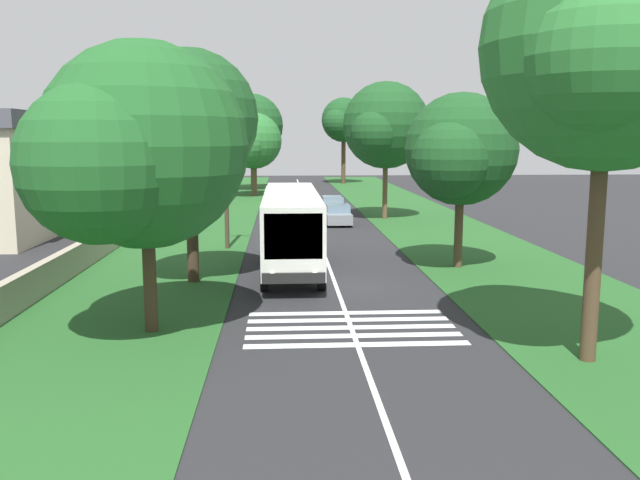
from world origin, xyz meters
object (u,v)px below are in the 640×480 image
(roadside_tree_left_0, at_px, (185,122))
(roadside_tree_right_2, at_px, (458,152))
(coach_bus, at_px, (291,225))
(trailing_car_0, at_px, (338,215))
(roadside_tree_left_3, at_px, (251,142))
(roadside_tree_right_0, at_px, (600,53))
(roadside_tree_left_1, at_px, (250,127))
(utility_pole, at_px, (226,173))
(roadside_tree_right_3, at_px, (384,127))
(trailing_car_1, at_px, (333,205))
(trailing_car_2, at_px, (287,199))
(trailing_car_3, at_px, (287,193))
(roadside_tree_left_2, at_px, (135,151))
(roadside_tree_right_1, at_px, (342,121))

(roadside_tree_left_0, bearing_deg, roadside_tree_right_2, -78.25)
(coach_bus, height_order, trailing_car_0, coach_bus)
(coach_bus, relative_size, roadside_tree_left_3, 1.29)
(roadside_tree_left_0, xyz_separation_m, roadside_tree_right_0, (-10.54, -12.24, 1.55))
(roadside_tree_left_1, xyz_separation_m, roadside_tree_right_2, (-47.51, -11.84, -1.85))
(roadside_tree_left_0, distance_m, roadside_tree_left_1, 50.03)
(roadside_tree_left_1, relative_size, utility_pole, 1.38)
(roadside_tree_left_3, bearing_deg, roadside_tree_right_3, -151.40)
(trailing_car_1, height_order, roadside_tree_right_2, roadside_tree_right_2)
(roadside_tree_right_2, bearing_deg, trailing_car_2, 15.21)
(coach_bus, xyz_separation_m, roadside_tree_left_0, (-2.20, 4.37, 4.60))
(roadside_tree_left_0, height_order, utility_pole, roadside_tree_left_0)
(trailing_car_3, relative_size, utility_pole, 0.53)
(trailing_car_0, bearing_deg, roadside_tree_left_1, 13.64)
(roadside_tree_left_0, bearing_deg, roadside_tree_left_1, -0.31)
(coach_bus, distance_m, roadside_tree_left_2, 11.29)
(coach_bus, xyz_separation_m, roadside_tree_right_0, (-12.74, -7.87, 6.15))
(trailing_car_3, xyz_separation_m, roadside_tree_right_3, (-15.49, -7.16, 6.19))
(trailing_car_3, height_order, roadside_tree_left_3, roadside_tree_left_3)
(trailing_car_1, height_order, roadside_tree_right_1, roadside_tree_right_1)
(trailing_car_2, bearing_deg, trailing_car_0, -164.09)
(roadside_tree_right_2, bearing_deg, roadside_tree_right_1, 0.14)
(roadside_tree_left_2, distance_m, roadside_tree_right_0, 13.34)
(trailing_car_2, xyz_separation_m, roadside_tree_left_1, (19.26, 4.16, 6.62))
(trailing_car_0, relative_size, trailing_car_1, 1.00)
(coach_bus, relative_size, trailing_car_3, 2.60)
(roadside_tree_right_2, relative_size, roadside_tree_right_3, 0.80)
(roadside_tree_left_2, distance_m, roadside_tree_right_1, 68.39)
(trailing_car_0, bearing_deg, coach_bus, 167.85)
(trailing_car_2, height_order, utility_pole, utility_pole)
(roadside_tree_left_1, distance_m, roadside_tree_right_3, 30.66)
(trailing_car_2, height_order, trailing_car_3, same)
(roadside_tree_left_1, bearing_deg, roadside_tree_right_3, -158.34)
(trailing_car_0, bearing_deg, roadside_tree_right_2, -165.32)
(coach_bus, xyz_separation_m, roadside_tree_right_3, (19.34, -7.21, 4.71))
(roadside_tree_left_3, xyz_separation_m, roadside_tree_right_2, (-38.75, -11.28, -0.16))
(trailing_car_3, bearing_deg, roadside_tree_right_3, -155.19)
(roadside_tree_left_1, distance_m, roadside_tree_left_3, 8.94)
(coach_bus, relative_size, trailing_car_2, 2.60)
(coach_bus, bearing_deg, trailing_car_3, -0.08)
(roadside_tree_left_3, height_order, roadside_tree_right_3, roadside_tree_right_3)
(roadside_tree_right_2, bearing_deg, roadside_tree_left_1, 13.99)
(roadside_tree_left_3, distance_m, roadside_tree_right_0, 53.12)
(trailing_car_0, height_order, trailing_car_1, same)
(trailing_car_3, bearing_deg, trailing_car_2, -179.98)
(roadside_tree_right_1, relative_size, roadside_tree_right_3, 1.11)
(roadside_tree_left_0, relative_size, roadside_tree_left_2, 1.08)
(trailing_car_2, bearing_deg, roadside_tree_left_1, 12.18)
(roadside_tree_left_2, relative_size, roadside_tree_left_3, 1.04)
(roadside_tree_left_0, relative_size, roadside_tree_right_2, 1.19)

